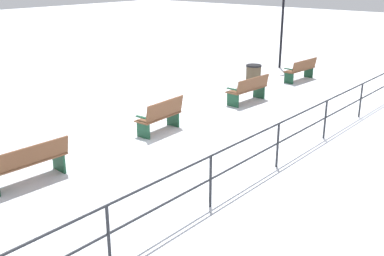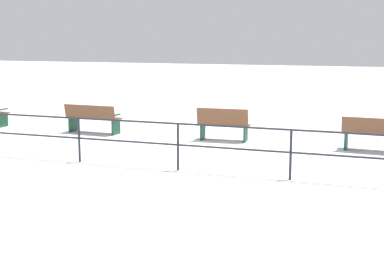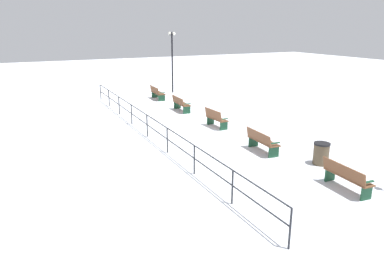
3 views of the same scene
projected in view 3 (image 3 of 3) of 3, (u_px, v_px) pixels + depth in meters
name	position (u px, v px, depth m)	size (l,w,h in m)	color
ground_plane	(215.00, 127.00, 17.65)	(80.00, 80.00, 0.00)	white
bench_nearest	(346.00, 176.00, 10.78)	(0.58, 1.66, 0.84)	brown
bench_second	(262.00, 141.00, 14.09)	(0.63, 1.63, 0.86)	brown
bench_third	(216.00, 118.00, 17.53)	(0.59, 1.42, 0.91)	brown
bench_fourth	(181.00, 103.00, 20.89)	(0.61, 1.67, 0.85)	brown
bench_fifth	(157.00, 93.00, 24.28)	(0.61, 1.59, 0.88)	brown
lamppost_middle	(172.00, 53.00, 26.18)	(0.22, 1.03, 4.39)	black
waterfront_railing	(147.00, 121.00, 15.99)	(0.05, 18.91, 1.02)	#26282D
trash_bin	(321.00, 154.00, 12.85)	(0.57, 0.57, 0.80)	brown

